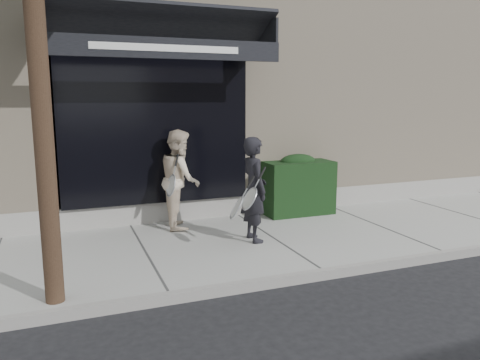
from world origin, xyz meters
name	(u,v)px	position (x,y,z in m)	size (l,w,h in m)	color
ground	(272,244)	(0.00, 0.00, 0.00)	(80.00, 80.00, 0.00)	black
sidewalk	(272,241)	(0.00, 0.00, 0.06)	(20.00, 3.00, 0.12)	#9A9A95
curb	(323,274)	(0.00, -1.55, 0.07)	(20.00, 0.10, 0.14)	gray
building_facade	(188,79)	(-0.01, 4.96, 2.74)	(14.30, 8.04, 5.64)	beige
hedge	(297,185)	(1.10, 1.25, 0.66)	(1.30, 0.70, 1.14)	black
pedestrian_front	(254,190)	(-0.34, -0.05, 0.92)	(0.73, 0.82, 1.60)	black
pedestrian_back	(180,179)	(-1.20, 1.11, 0.95)	(0.74, 0.89, 1.66)	beige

